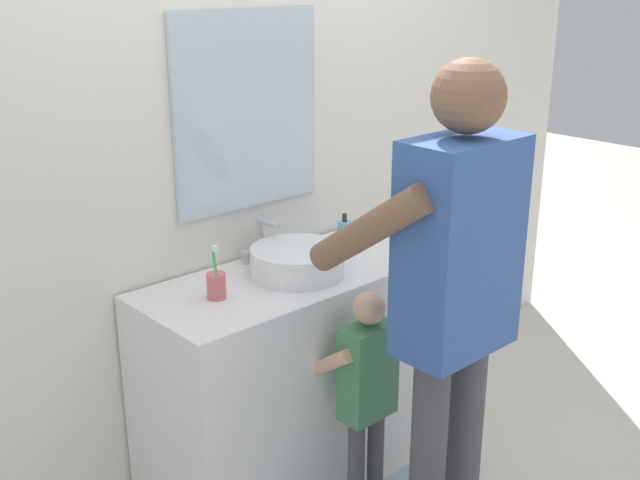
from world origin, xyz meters
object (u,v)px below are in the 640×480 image
object	(u,v)px
adult_parent	(453,278)
soap_bottle	(344,236)
toothbrush_cup	(216,285)
child_toddler	(366,384)

from	to	relation	value
adult_parent	soap_bottle	bearing A→B (deg)	71.01
toothbrush_cup	child_toddler	size ratio (longest dim) A/B	0.23
soap_bottle	child_toddler	xyz separation A→B (m)	(-0.32, -0.45, -0.39)
toothbrush_cup	adult_parent	xyz separation A→B (m)	(0.42, -0.73, 0.13)
child_toddler	toothbrush_cup	bearing A→B (deg)	132.05
child_toddler	adult_parent	bearing A→B (deg)	-80.54
child_toddler	adult_parent	xyz separation A→B (m)	(0.05, -0.33, 0.51)
adult_parent	toothbrush_cup	bearing A→B (deg)	119.84
toothbrush_cup	child_toddler	bearing A→B (deg)	-47.95
soap_bottle	child_toddler	size ratio (longest dim) A/B	0.18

